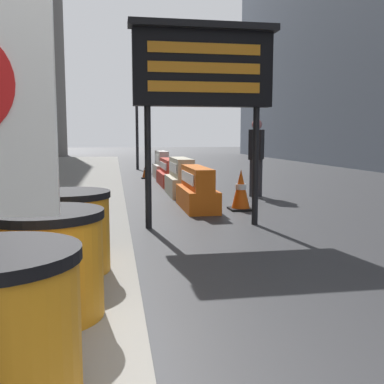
% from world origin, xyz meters
% --- Properties ---
extents(barrel_drum_middle, '(0.81, 0.81, 0.77)m').
position_xyz_m(barrel_drum_middle, '(-0.67, 1.52, 0.53)').
color(barrel_drum_middle, orange).
rests_on(barrel_drum_middle, sidewalk_left).
extents(barrel_drum_back, '(0.81, 0.81, 0.77)m').
position_xyz_m(barrel_drum_back, '(-0.64, 2.63, 0.53)').
color(barrel_drum_back, orange).
rests_on(barrel_drum_back, sidewalk_left).
extents(message_board, '(2.28, 0.36, 3.12)m').
position_xyz_m(message_board, '(1.18, 5.21, 2.44)').
color(message_board, black).
rests_on(message_board, ground_plane).
extents(jersey_barrier_orange_far, '(0.60, 1.77, 0.83)m').
position_xyz_m(jersey_barrier_orange_far, '(1.40, 6.97, 0.37)').
color(jersey_barrier_orange_far, orange).
rests_on(jersey_barrier_orange_far, ground_plane).
extents(jersey_barrier_cream, '(0.64, 1.64, 0.91)m').
position_xyz_m(jersey_barrier_cream, '(1.40, 9.09, 0.40)').
color(jersey_barrier_cream, beige).
rests_on(jersey_barrier_cream, ground_plane).
extents(jersey_barrier_red_striped, '(0.61, 2.10, 0.77)m').
position_xyz_m(jersey_barrier_red_striped, '(1.40, 11.44, 0.34)').
color(jersey_barrier_red_striped, red).
rests_on(jersey_barrier_red_striped, ground_plane).
extents(jersey_barrier_white, '(0.51, 1.71, 0.94)m').
position_xyz_m(jersey_barrier_white, '(1.40, 13.72, 0.41)').
color(jersey_barrier_white, silver).
rests_on(jersey_barrier_white, ground_plane).
extents(traffic_cone_near, '(0.32, 0.32, 0.57)m').
position_xyz_m(traffic_cone_near, '(2.42, 12.32, 0.28)').
color(traffic_cone_near, black).
rests_on(traffic_cone_near, ground_plane).
extents(traffic_cone_mid, '(0.44, 0.44, 0.79)m').
position_xyz_m(traffic_cone_mid, '(2.22, 6.68, 0.39)').
color(traffic_cone_mid, black).
rests_on(traffic_cone_mid, ground_plane).
extents(traffic_cone_far, '(0.32, 0.32, 0.57)m').
position_xyz_m(traffic_cone_far, '(0.85, 13.64, 0.28)').
color(traffic_cone_far, black).
rests_on(traffic_cone_far, ground_plane).
extents(traffic_light_near_curb, '(0.28, 0.45, 4.48)m').
position_xyz_m(traffic_light_near_curb, '(0.79, 17.84, 3.23)').
color(traffic_light_near_curb, '#2D2D30').
rests_on(traffic_light_near_curb, ground_plane).
extents(pedestrian_worker, '(0.48, 0.56, 1.83)m').
position_xyz_m(pedestrian_worker, '(3.13, 8.56, 1.08)').
color(pedestrian_worker, '#333338').
rests_on(pedestrian_worker, ground_plane).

